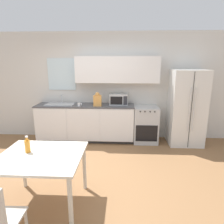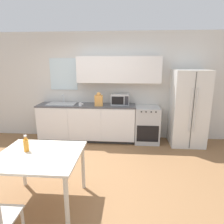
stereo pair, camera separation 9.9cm
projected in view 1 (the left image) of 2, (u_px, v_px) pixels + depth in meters
name	position (u px, v px, depth m)	size (l,w,h in m)	color
ground_plane	(83.00, 175.00, 3.58)	(12.00, 12.00, 0.00)	olive
wall_back	(99.00, 84.00, 5.12)	(12.00, 0.38, 2.70)	silver
kitchen_counter	(86.00, 122.00, 5.09)	(2.44, 0.61, 0.93)	#333333
oven_range	(145.00, 124.00, 5.01)	(0.59, 0.62, 0.90)	#B7BABC
refrigerator	(186.00, 108.00, 4.81)	(0.79, 0.75, 1.80)	silver
kitchen_sink	(60.00, 104.00, 5.01)	(0.70, 0.40, 0.22)	#B7BABC
microwave	(119.00, 99.00, 4.99)	(0.45, 0.36, 0.27)	#B7BABC
coffee_mug	(79.00, 105.00, 4.80)	(0.11, 0.08, 0.08)	white
grocery_bag_0	(97.00, 100.00, 4.83)	(0.20, 0.18, 0.33)	#DB994C
dining_table	(41.00, 162.00, 2.66)	(1.10, 0.98, 0.77)	beige
drink_bottle	(27.00, 146.00, 2.69)	(0.07, 0.07, 0.23)	orange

